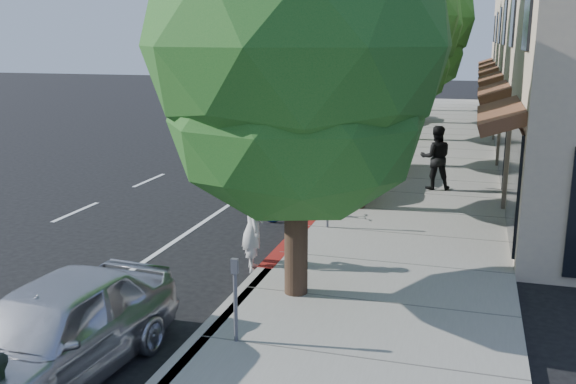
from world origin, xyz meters
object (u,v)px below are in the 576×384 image
at_px(street_tree_1, 362,23).
at_px(street_tree_4, 423,27).
at_px(street_tree_0, 297,52).
at_px(cyclist, 253,227).
at_px(pedestrian, 436,158).
at_px(near_car_a, 52,333).
at_px(street_tree_5, 431,30).
at_px(silver_suv, 329,158).
at_px(dark_sedan, 333,129).
at_px(white_pickup, 357,108).
at_px(street_tree_3, 411,22).
at_px(street_tree_2, 393,29).
at_px(dark_suv_far, 393,109).
at_px(bicycle, 296,204).

distance_m(street_tree_1, street_tree_4, 18.00).
bearing_deg(street_tree_0, cyclist, 134.59).
relative_size(street_tree_0, pedestrian, 3.81).
bearing_deg(near_car_a, street_tree_5, 90.99).
xyz_separation_m(silver_suv, dark_sedan, (-1.45, 7.27, -0.15)).
bearing_deg(white_pickup, pedestrian, -69.45).
bearing_deg(silver_suv, cyclist, -87.49).
bearing_deg(near_car_a, cyclist, 81.73).
height_order(street_tree_3, street_tree_4, street_tree_3).
distance_m(street_tree_0, street_tree_4, 24.01).
xyz_separation_m(white_pickup, pedestrian, (4.89, -14.31, 0.15)).
height_order(street_tree_4, white_pickup, street_tree_4).
distance_m(street_tree_4, near_car_a, 27.93).
xyz_separation_m(street_tree_2, near_car_a, (-2.33, -15.50, -4.03)).
height_order(street_tree_5, pedestrian, street_tree_5).
height_order(street_tree_0, street_tree_2, street_tree_2).
bearing_deg(street_tree_3, pedestrian, -79.12).
bearing_deg(dark_sedan, street_tree_4, 74.03).
xyz_separation_m(cyclist, dark_suv_far, (-0.18, 23.14, -0.10)).
distance_m(silver_suv, near_car_a, 12.34).
bearing_deg(street_tree_4, white_pickup, -162.12).
bearing_deg(street_tree_1, street_tree_2, 90.00).
relative_size(street_tree_4, pedestrian, 4.35).
relative_size(bicycle, white_pickup, 0.27).
bearing_deg(street_tree_3, white_pickup, 121.80).
height_order(silver_suv, white_pickup, white_pickup).
bearing_deg(pedestrian, silver_suv, -12.70).
xyz_separation_m(dark_sedan, white_pickup, (-0.25, 6.93, 0.20)).
xyz_separation_m(street_tree_1, bicycle, (-1.30, -1.27, -4.35)).
height_order(street_tree_1, silver_suv, street_tree_1).
xyz_separation_m(street_tree_5, white_pickup, (-3.10, -7.00, -3.97)).
xyz_separation_m(street_tree_5, near_car_a, (-2.33, -33.50, -4.19)).
xyz_separation_m(street_tree_0, street_tree_1, (0.00, 6.00, 0.58)).
bearing_deg(near_car_a, silver_suv, 90.64).
relative_size(street_tree_5, cyclist, 4.52).
relative_size(street_tree_3, street_tree_5, 1.06).
relative_size(street_tree_1, street_tree_3, 0.93).
bearing_deg(dark_suv_far, white_pickup, -142.44).
height_order(street_tree_1, street_tree_3, street_tree_3).
relative_size(cyclist, silver_suv, 0.28).
xyz_separation_m(street_tree_2, white_pickup, (-3.10, 11.00, -3.80)).
bearing_deg(street_tree_1, street_tree_5, 90.00).
distance_m(street_tree_1, pedestrian, 4.93).
relative_size(street_tree_0, cyclist, 4.05).
bearing_deg(street_tree_3, silver_suv, -98.65).
bearing_deg(street_tree_5, bicycle, -92.95).
height_order(dark_suv_far, near_car_a, dark_suv_far).
xyz_separation_m(dark_sedan, pedestrian, (4.64, -7.39, 0.35)).
xyz_separation_m(street_tree_1, white_pickup, (-3.10, 17.00, -3.88)).
relative_size(street_tree_2, white_pickup, 1.20).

